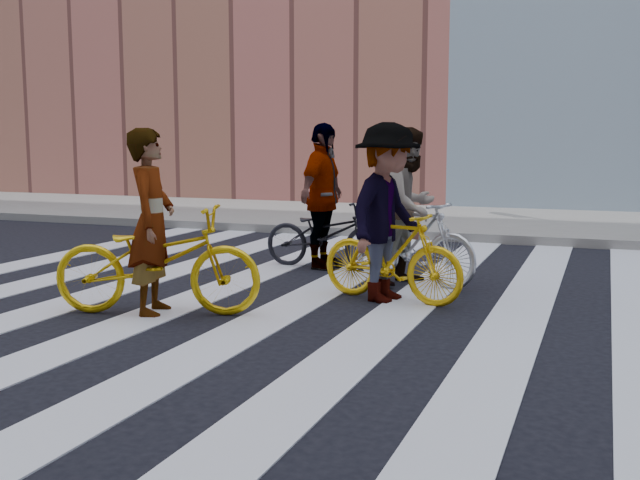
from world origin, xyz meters
The scene contains 11 objects.
ground centered at (0.00, 0.00, 0.00)m, with size 100.00×100.00×0.00m, color black.
sidewalk_far centered at (0.00, 7.50, 0.07)m, with size 100.00×5.00×0.15m, color gray.
zebra_crosswalk centered at (0.00, 0.00, 0.01)m, with size 8.25×10.00×0.01m.
bike_yellow_left centered at (-0.53, -1.15, 0.53)m, with size 0.70×2.00×1.05m, color yellow.
bike_silver_mid centered at (1.39, 1.22, 0.51)m, with size 0.48×1.69×1.01m, color silver.
bike_yellow_right centered at (1.42, 0.21, 0.49)m, with size 0.46×1.62×0.97m, color #EDB20D.
bike_dark_rear centered at (0.08, 1.85, 0.45)m, with size 0.59×1.71×0.90m, color black.
rider_left centered at (-0.58, -1.15, 0.89)m, with size 0.65×0.43×1.79m, color slate.
rider_mid centered at (1.34, 1.22, 0.91)m, with size 0.88×0.69×1.82m, color slate.
rider_right centered at (1.37, 0.21, 0.93)m, with size 1.20×0.69×1.85m, color slate.
rider_rear centered at (0.03, 1.85, 0.95)m, with size 1.11×0.46×1.89m, color slate.
Camera 1 is at (3.47, -7.22, 1.68)m, focal length 42.00 mm.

